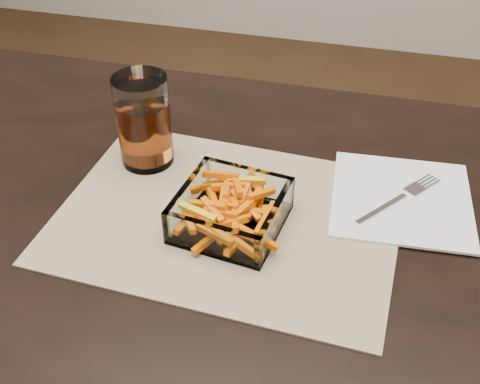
# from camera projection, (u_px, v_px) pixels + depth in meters

# --- Properties ---
(dining_table) EXTENTS (1.60, 0.90, 0.75)m
(dining_table) POSITION_uv_depth(u_px,v_px,m) (280.00, 311.00, 0.80)
(dining_table) COLOR black
(dining_table) RESTS_ON ground
(placemat) EXTENTS (0.47, 0.35, 0.00)m
(placemat) POSITION_uv_depth(u_px,v_px,m) (228.00, 217.00, 0.81)
(placemat) COLOR tan
(placemat) RESTS_ON dining_table
(glass_bowl) EXTENTS (0.15, 0.15, 0.05)m
(glass_bowl) POSITION_uv_depth(u_px,v_px,m) (231.00, 213.00, 0.78)
(glass_bowl) COLOR white
(glass_bowl) RESTS_ON placemat
(tumbler) EXTENTS (0.08, 0.08, 0.14)m
(tumbler) POSITION_uv_depth(u_px,v_px,m) (144.00, 124.00, 0.87)
(tumbler) COLOR white
(tumbler) RESTS_ON placemat
(napkin) EXTENTS (0.20, 0.20, 0.00)m
(napkin) POSITION_uv_depth(u_px,v_px,m) (401.00, 199.00, 0.83)
(napkin) COLOR white
(napkin) RESTS_ON placemat
(fork) EXTENTS (0.11, 0.14, 0.00)m
(fork) POSITION_uv_depth(u_px,v_px,m) (401.00, 198.00, 0.83)
(fork) COLOR silver
(fork) RESTS_ON napkin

